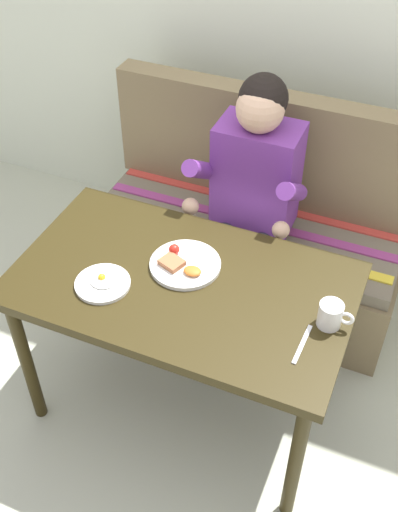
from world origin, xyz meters
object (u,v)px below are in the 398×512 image
Objects in this scene: plate_breakfast at (184,264)px; plate_eggs at (103,283)px; coffee_mug at (331,315)px; fork at (302,344)px; person at (251,189)px; couch at (249,237)px; table at (183,297)px.

plate_eggs is (-0.22, -0.20, -0.00)m from plate_breakfast.
coffee_mug is 0.14m from fork.
person is at bearing 129.10° from coffee_mug.
couch is at bearing 88.01° from plate_breakfast.
couch is 1.19× the size of person.
table is 7.06× the size of fork.
person is 0.76m from coffee_mug.
table is at bearing -90.00° from couch.
plate_eggs is at bearing -170.48° from coffee_mug.
coffee_mug is at bearing 9.52° from plate_eggs.
plate_breakfast is (-0.02, -0.70, 0.41)m from couch.
couch reaches higher than plate_breakfast.
table is at bearing -94.51° from person.
coffee_mug is 0.69× the size of fork.
table is 0.60m from person.
couch is 12.20× the size of coffee_mug.
couch is 1.03m from coffee_mug.
couch is at bearing 74.61° from plate_eggs.
coffee_mug is (0.55, -0.07, 0.04)m from plate_breakfast.
couch is 8.47× the size of fork.
person is 10.27× the size of coffee_mug.
table is at bearing 27.81° from plate_eggs.
fork is (0.72, 0.01, -0.01)m from plate_eggs.
person is at bearing 123.15° from fork.
couch is 1.01m from plate_eggs.
couch is at bearing 104.89° from person.
person reaches higher than table.
couch is at bearing 90.00° from table.
fork is at bearing -14.01° from table.
person is 6.23× the size of plate_eggs.
table is 0.83m from couch.
coffee_mug is at bearing -50.90° from person.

